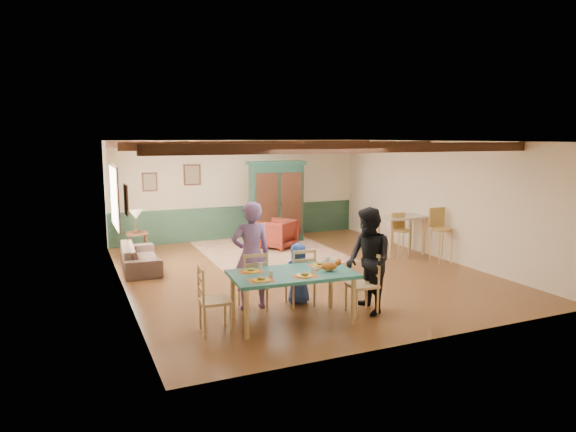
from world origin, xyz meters
name	(u,v)px	position (x,y,z in m)	size (l,w,h in m)	color
floor	(300,272)	(0.00, 0.00, 0.00)	(8.00, 8.00, 0.00)	#583218
wall_back	(239,190)	(0.00, 4.00, 1.35)	(7.00, 0.02, 2.70)	beige
wall_left	(122,219)	(-3.50, 0.00, 1.35)	(0.02, 8.00, 2.70)	beige
wall_right	(437,200)	(3.50, 0.00, 1.35)	(0.02, 8.00, 2.70)	beige
ceiling	(301,141)	(0.00, 0.00, 2.70)	(7.00, 8.00, 0.02)	white
wainscot_back	(240,222)	(0.00, 3.98, 0.45)	(6.95, 0.03, 0.90)	#223E2E
ceiling_beam_front	(361,148)	(0.00, -2.30, 2.61)	(6.95, 0.16, 0.16)	black
ceiling_beam_mid	(293,145)	(0.00, 0.40, 2.61)	(6.95, 0.16, 0.16)	black
ceiling_beam_back	(251,144)	(0.00, 3.00, 2.61)	(6.95, 0.16, 0.16)	black
window_left	(114,197)	(-3.47, 1.70, 1.55)	(0.06, 1.60, 1.30)	white
picture_left_wall	(126,200)	(-3.47, -0.60, 1.75)	(0.04, 0.42, 0.52)	gray
picture_back_a	(192,175)	(-1.30, 3.97, 1.80)	(0.45, 0.04, 0.55)	gray
picture_back_b	(150,182)	(-2.40, 3.97, 1.65)	(0.38, 0.04, 0.48)	gray
dining_table	(292,297)	(-1.34, -2.60, 0.38)	(1.85, 1.03, 0.77)	#1D5E54
dining_chair_far_left	(253,281)	(-1.70, -1.84, 0.49)	(0.43, 0.45, 0.97)	tan
dining_chair_far_right	(300,276)	(-0.88, -1.89, 0.49)	(0.43, 0.45, 0.97)	tan
dining_chair_end_left	(215,299)	(-2.52, -2.52, 0.49)	(0.43, 0.45, 0.97)	tan
dining_chair_end_right	(362,283)	(-0.17, -2.68, 0.49)	(0.43, 0.45, 0.97)	tan
person_man	(251,256)	(-1.70, -1.76, 0.88)	(0.65, 0.42, 1.77)	#7D5A9B
person_woman	(368,261)	(-0.06, -2.69, 0.85)	(0.82, 0.64, 1.69)	black
person_child	(298,273)	(-0.88, -1.81, 0.52)	(0.50, 0.33, 1.03)	#254197
cat	(330,265)	(-0.79, -2.74, 0.86)	(0.37, 0.14, 0.18)	#CC6624
place_setting_near_left	(261,277)	(-1.92, -2.82, 0.82)	(0.41, 0.31, 0.11)	gold
place_setting_near_center	(305,273)	(-1.26, -2.87, 0.82)	(0.41, 0.31, 0.11)	gold
place_setting_far_left	(251,268)	(-1.89, -2.31, 0.82)	(0.41, 0.31, 0.11)	gold
place_setting_far_right	(320,262)	(-0.76, -2.38, 0.82)	(0.41, 0.31, 0.11)	gold
area_rug	(268,251)	(0.10, 2.13, 0.01)	(3.11, 3.70, 0.01)	beige
armoire	(276,201)	(0.78, 3.21, 1.08)	(1.52, 0.61, 2.15)	#122E24
armchair	(277,234)	(0.44, 2.34, 0.37)	(0.79, 0.81, 0.74)	#4D130F
sofa	(141,257)	(-3.01, 1.55, 0.27)	(1.85, 0.72, 0.54)	#352721
end_table	(137,245)	(-2.92, 2.77, 0.29)	(0.47, 0.47, 0.58)	black
table_lamp	(136,221)	(-2.92, 2.77, 0.85)	(0.30, 0.30, 0.53)	#C9B582
counter_table	(401,235)	(2.90, 0.53, 0.46)	(1.10, 0.64, 0.92)	beige
bar_stool_left	(401,236)	(2.70, 0.24, 0.52)	(0.37, 0.40, 1.04)	#AB8842
bar_stool_right	(442,236)	(3.23, -0.51, 0.61)	(0.43, 0.47, 1.22)	#AB8842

